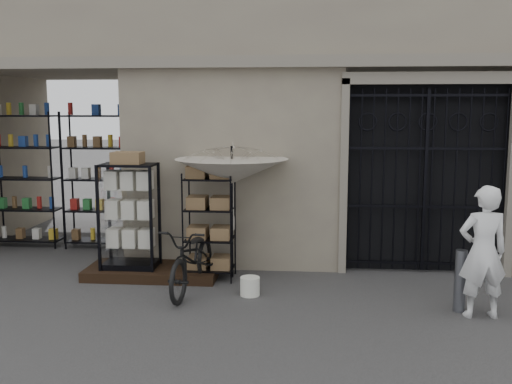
# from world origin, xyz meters

# --- Properties ---
(ground) EXTENTS (80.00, 80.00, 0.00)m
(ground) POSITION_xyz_m (0.00, 0.00, 0.00)
(ground) COLOR black
(ground) RESTS_ON ground
(main_building) EXTENTS (14.00, 4.00, 9.00)m
(main_building) POSITION_xyz_m (0.00, 4.00, 4.50)
(main_building) COLOR gray
(main_building) RESTS_ON ground
(shop_recess) EXTENTS (3.00, 1.70, 3.00)m
(shop_recess) POSITION_xyz_m (-4.50, 2.80, 1.50)
(shop_recess) COLOR black
(shop_recess) RESTS_ON ground
(shop_shelving) EXTENTS (2.70, 0.50, 2.50)m
(shop_shelving) POSITION_xyz_m (-4.55, 3.30, 1.25)
(shop_shelving) COLOR black
(shop_shelving) RESTS_ON ground
(iron_gate) EXTENTS (2.50, 0.21, 3.00)m
(iron_gate) POSITION_xyz_m (1.75, 2.28, 1.50)
(iron_gate) COLOR black
(iron_gate) RESTS_ON ground
(step_platform) EXTENTS (2.00, 0.90, 0.15)m
(step_platform) POSITION_xyz_m (-2.40, 1.55, 0.07)
(step_platform) COLOR black
(step_platform) RESTS_ON ground
(display_cabinet) EXTENTS (0.80, 0.51, 1.72)m
(display_cabinet) POSITION_xyz_m (-2.73, 1.50, 0.86)
(display_cabinet) COLOR black
(display_cabinet) RESTS_ON step_platform
(wire_rack) EXTENTS (0.76, 0.57, 1.62)m
(wire_rack) POSITION_xyz_m (-1.51, 1.53, 0.79)
(wire_rack) COLOR black
(wire_rack) RESTS_ON ground
(market_umbrella) EXTENTS (1.96, 1.97, 2.40)m
(market_umbrella) POSITION_xyz_m (-1.18, 1.61, 1.73)
(market_umbrella) COLOR black
(market_umbrella) RESTS_ON ground
(white_bucket) EXTENTS (0.33, 0.33, 0.26)m
(white_bucket) POSITION_xyz_m (-0.83, 0.77, 0.13)
(white_bucket) COLOR white
(white_bucket) RESTS_ON ground
(bicycle) EXTENTS (0.73, 1.01, 1.80)m
(bicycle) POSITION_xyz_m (-1.65, 0.91, 0.00)
(bicycle) COLOR black
(bicycle) RESTS_ON ground
(steel_bollard) EXTENTS (0.17, 0.17, 0.80)m
(steel_bollard) POSITION_xyz_m (1.88, 0.39, 0.40)
(steel_bollard) COLOR slate
(steel_bollard) RESTS_ON ground
(shopkeeper) EXTENTS (0.79, 1.70, 0.39)m
(shopkeeper) POSITION_xyz_m (2.08, 0.21, 0.00)
(shopkeeper) COLOR white
(shopkeeper) RESTS_ON ground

